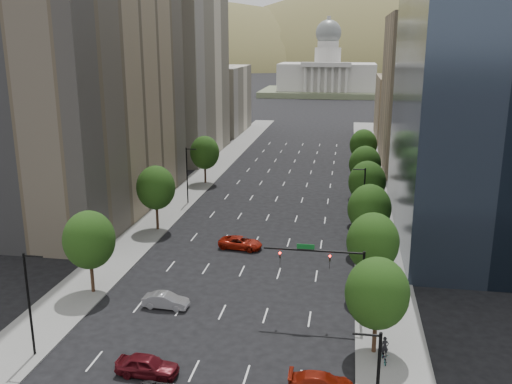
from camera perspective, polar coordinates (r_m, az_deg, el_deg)
The scene contains 26 objects.
sidewalk_left at distance 85.78m, azimuth -9.11°, elevation -1.99°, with size 6.00×200.00×0.15m, color slate.
sidewalk_right at distance 81.62m, azimuth 12.04°, elevation -3.03°, with size 6.00×200.00×0.15m, color slate.
midrise_cream_left at distance 126.12m, azimuth -7.38°, elevation 11.60°, with size 14.00×30.00×35.00m, color beige.
filler_left at distance 158.60m, azimuth -3.82°, elevation 9.32°, with size 14.00×26.00×18.00m, color beige.
parking_tan_right at distance 118.80m, azimuth 16.34°, elevation 9.70°, with size 14.00×30.00×30.00m, color #8C7759.
filler_right at distance 152.16m, azimuth 14.77°, elevation 8.24°, with size 14.00×26.00×16.00m, color #8C7759.
tree_right_0 at distance 47.00m, azimuth 12.17°, elevation -10.00°, with size 5.20×5.20×8.39m.
tree_right_1 at distance 57.03m, azimuth 11.75°, elevation -5.00°, with size 5.20×5.20×8.75m.
tree_right_2 at distance 68.47m, azimuth 11.41°, elevation -1.68°, with size 5.20×5.20×8.61m.
tree_right_3 at distance 79.96m, azimuth 11.19°, elevation 0.98°, with size 5.20×5.20×8.89m.
tree_right_4 at distance 93.70m, azimuth 10.98°, elevation 2.80°, with size 5.20×5.20×8.46m.
tree_right_5 at distance 109.33m, azimuth 10.82°, elevation 4.71°, with size 5.20×5.20×8.75m.
tree_left_0 at distance 58.89m, azimuth -16.54°, elevation -4.68°, with size 5.20×5.20×8.75m.
tree_left_1 at distance 76.44m, azimuth -10.11°, elevation 0.43°, with size 5.20×5.20×8.97m.
tree_left_2 at distance 100.73m, azimuth -5.22°, elevation 4.00°, with size 5.20×5.20×8.68m.
streetlight_rn at distance 75.38m, azimuth 10.81°, elevation -0.69°, with size 1.70×0.20×9.00m.
streetlight_ls at distance 49.30m, azimuth -21.95°, elevation -10.28°, with size 1.70×0.20×9.00m.
streetlight_ln at distance 88.52m, azimuth -6.96°, elevation 1.83°, with size 1.70×0.20×9.00m.
traffic_signal at distance 51.58m, azimuth 8.05°, elevation -7.72°, with size 9.12×0.40×7.38m.
capitol at distance 268.02m, azimuth 7.21°, elevation 11.54°, with size 60.00×40.00×35.20m.
foothills at distance 620.60m, azimuth 11.74°, elevation 9.06°, with size 720.00×413.00×263.00m.
car_red_near at distance 43.95m, azimuth 6.68°, elevation -18.66°, with size 2.01×4.96×1.44m, color maroon.
car_maroon at distance 46.15m, azimuth -10.95°, elevation -16.87°, with size 1.98×4.91×1.67m, color #510D14.
car_silver at distance 56.05m, azimuth -9.12°, elevation -10.81°, with size 1.56×4.48×1.47m, color #99999E.
car_red_far at distance 70.10m, azimuth -1.58°, elevation -5.16°, with size 2.49×5.40×1.50m, color #9B1A0B.
cyclist at distance 47.85m, azimuth 12.87°, elevation -15.67°, with size 0.80×1.71×2.19m.
Camera 1 is at (11.21, -17.57, 25.13)m, focal length 39.50 mm.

